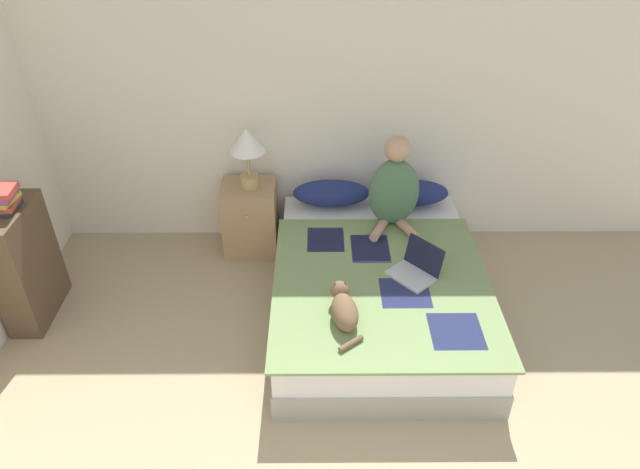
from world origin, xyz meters
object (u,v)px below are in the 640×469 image
laptop_open (415,269)px  person_sitting (394,189)px  pillow_near (331,193)px  pillow_far (410,193)px  bed (378,289)px  book_stack_top (2,199)px  table_lamp (247,145)px  cat_tabby (344,308)px  nightstand (250,218)px  bookshelf (26,264)px

laptop_open → person_sitting: bearing=146.2°
pillow_near → laptop_open: 1.11m
pillow_far → person_sitting: (-0.18, -0.30, 0.22)m
bed → book_stack_top: 2.66m
table_lamp → cat_tabby: bearing=-62.4°
pillow_near → cat_tabby: pillow_near is taller
pillow_near → nightstand: (-0.69, -0.03, -0.22)m
bed → laptop_open: laptop_open is taller
nightstand → bookshelf: (-1.53, -0.81, 0.14)m
laptop_open → pillow_near: bearing=168.7°
nightstand → table_lamp: table_lamp is taller
pillow_far → laptop_open: bearing=-95.2°
bed → person_sitting: person_sitting is taller
bookshelf → person_sitting: bearing=11.4°
bed → person_sitting: bearing=75.2°
pillow_far → table_lamp: bearing=-178.5°
bed → bookshelf: bearing=179.8°
bed → table_lamp: (-1.00, 0.82, 0.78)m
laptop_open → table_lamp: table_lamp is taller
person_sitting → book_stack_top: 2.75m
pillow_near → pillow_far: bearing=0.0°
pillow_far → nightstand: bearing=-178.6°
person_sitting → laptop_open: 0.71m
bed → pillow_far: 0.97m
laptop_open → table_lamp: bearing=-168.8°
laptop_open → pillow_far: bearing=132.6°
pillow_near → bookshelf: bearing=-159.1°
nightstand → book_stack_top: book_stack_top is taller
person_sitting → table_lamp: bearing=166.9°
person_sitting → bed: bearing=-104.8°
bookshelf → pillow_far: bearing=16.4°
pillow_far → cat_tabby: size_ratio=1.23×
pillow_far → person_sitting: 0.41m
bookshelf → book_stack_top: bearing=4.9°
book_stack_top → person_sitting: bearing=11.4°
bed → table_lamp: size_ratio=3.97×
cat_tabby → nightstand: nightstand is taller
cat_tabby → bed: bearing=-35.4°
laptop_open → book_stack_top: book_stack_top is taller
pillow_near → book_stack_top: book_stack_top is taller
cat_tabby → bookshelf: bookshelf is taller
person_sitting → cat_tabby: 1.20m
pillow_near → laptop_open: size_ratio=1.57×
laptop_open → bookshelf: 2.79m
cat_tabby → laptop_open: (0.52, 0.44, -0.04)m
person_sitting → nightstand: (-1.16, 0.27, -0.44)m
pillow_near → book_stack_top: (-2.21, -0.85, 0.46)m
nightstand → cat_tabby: bearing=-61.7°
pillow_near → person_sitting: person_sitting is taller
laptop_open → nightstand: (-1.26, 0.92, -0.17)m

